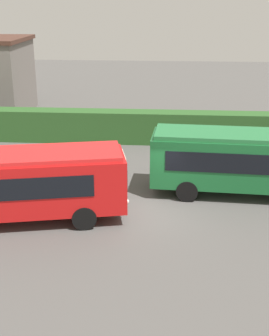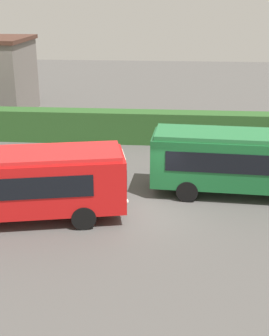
{
  "view_description": "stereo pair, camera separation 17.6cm",
  "coord_description": "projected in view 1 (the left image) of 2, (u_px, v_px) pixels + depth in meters",
  "views": [
    {
      "loc": [
        0.68,
        -18.16,
        8.93
      ],
      "look_at": [
        -0.72,
        0.87,
        1.78
      ],
      "focal_mm": 49.48,
      "sensor_mm": 36.0,
      "label": 1
    },
    {
      "loc": [
        0.86,
        -18.15,
        8.93
      ],
      "look_at": [
        -0.72,
        0.87,
        1.78
      ],
      "focal_mm": 49.48,
      "sensor_mm": 36.0,
      "label": 2
    }
  ],
  "objects": [
    {
      "name": "bus_red",
      "position": [
        12.0,
        182.0,
        18.92
      ],
      "size": [
        9.56,
        4.42,
        2.98
      ],
      "rotation": [
        0.0,
        0.0,
        0.21
      ],
      "color": "red",
      "rests_on": "ground_plane"
    },
    {
      "name": "bus_green",
      "position": [
        249.0,
        160.0,
        21.46
      ],
      "size": [
        9.26,
        3.03,
        3.04
      ],
      "rotation": [
        0.0,
        0.0,
        -0.06
      ],
      "color": "#19602D",
      "rests_on": "ground_plane"
    },
    {
      "name": "hedge_row",
      "position": [
        157.0,
        127.0,
        29.48
      ],
      "size": [
        61.77,
        1.38,
        2.02
      ],
      "primitive_type": "cube",
      "color": "#2C5725",
      "rests_on": "ground_plane"
    },
    {
      "name": "ground_plane",
      "position": [
        150.0,
        214.0,
        20.14
      ],
      "size": [
        99.53,
        99.53,
        0.0
      ],
      "primitive_type": "plane",
      "color": "#514F4C"
    }
  ]
}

